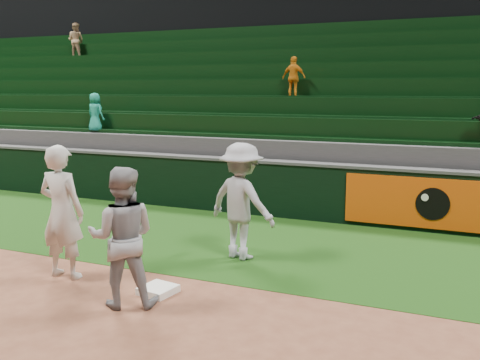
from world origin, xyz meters
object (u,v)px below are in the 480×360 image
(first_baseman, at_px, (62,212))
(base_coach, at_px, (241,201))
(first_base, at_px, (158,290))
(baserunner, at_px, (122,237))

(first_baseman, relative_size, base_coach, 1.04)
(first_base, xyz_separation_m, first_baseman, (-1.65, 0.02, 0.96))
(first_baseman, bearing_deg, first_base, 177.37)
(first_base, bearing_deg, baserunner, -110.81)
(first_baseman, bearing_deg, base_coach, -140.25)
(first_base, height_order, base_coach, base_coach)
(first_baseman, distance_m, base_coach, 2.82)
(baserunner, distance_m, base_coach, 2.50)
(first_base, distance_m, baserunner, 1.03)
(baserunner, bearing_deg, first_baseman, -46.22)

